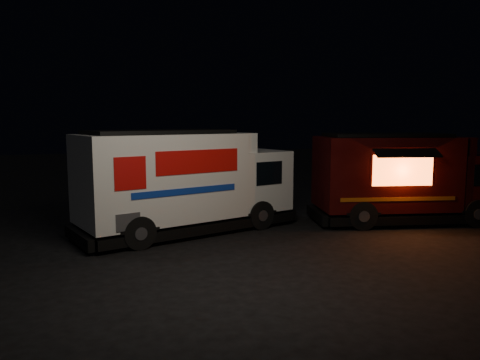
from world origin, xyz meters
name	(u,v)px	position (x,y,z in m)	size (l,w,h in m)	color
ground	(251,242)	(0.00, 0.00, 0.00)	(80.00, 80.00, 0.00)	black
white_truck	(189,181)	(-1.44, 1.89, 1.60)	(7.07, 2.41, 3.21)	silver
red_truck	(408,178)	(6.06, 1.01, 1.53)	(6.56, 2.42, 3.06)	#320A09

